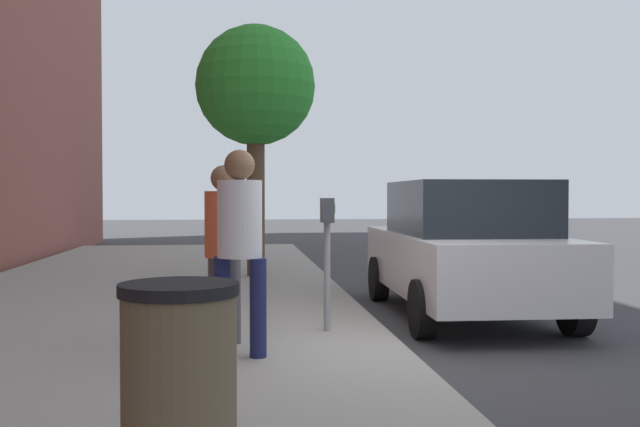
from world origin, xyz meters
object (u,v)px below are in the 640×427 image
trash_bin (179,385)px  pedestrian_bystander (240,232)px  pedestrian_at_meter (224,238)px  parking_meter (327,235)px  street_tree (256,89)px  parked_sedan_near (464,248)px

trash_bin → pedestrian_bystander: bearing=-5.9°
pedestrian_at_meter → parking_meter: bearing=-10.3°
pedestrian_bystander → street_tree: street_tree is taller
parking_meter → trash_bin: size_ratio=1.40×
parking_meter → street_tree: street_tree is taller
pedestrian_bystander → parked_sedan_near: bearing=-11.3°
parked_sedan_near → trash_bin: (-5.47, 3.23, -0.24)m
pedestrian_bystander → pedestrian_at_meter: bearing=50.5°
parking_meter → pedestrian_bystander: 1.38m
pedestrian_bystander → parked_sedan_near: 3.91m
parking_meter → pedestrian_at_meter: 1.13m
pedestrian_at_meter → street_tree: (5.65, -0.45, 2.32)m
pedestrian_at_meter → street_tree: 6.13m
parked_sedan_near → pedestrian_bystander: bearing=131.3°
pedestrian_at_meter → pedestrian_bystander: bearing=-105.4°
parking_meter → pedestrian_bystander: bearing=137.9°
pedestrian_bystander → trash_bin: pedestrian_bystander is taller
parking_meter → pedestrian_bystander: pedestrian_bystander is taller
parking_meter → trash_bin: 4.13m
pedestrian_bystander → street_tree: (6.32, -0.30, 2.24)m
pedestrian_bystander → trash_bin: (-2.89, 0.30, -0.60)m
parking_meter → parked_sedan_near: size_ratio=0.32×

